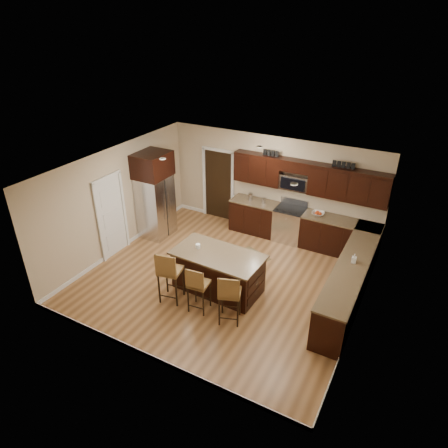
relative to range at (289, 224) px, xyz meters
The scene contains 23 objects.
floor 2.59m from the range, 105.51° to the right, with size 6.00×6.00×0.00m, color #97673B.
ceiling 3.38m from the range, 105.51° to the right, with size 6.00×6.00×0.00m, color silver.
wall_back 1.15m from the range, 156.28° to the left, with size 6.00×6.00×0.00m, color #C5B18E.
wall_left 4.51m from the range, 146.33° to the right, with size 5.50×5.50×0.00m, color #C5B18E.
wall_right 3.49m from the range, 46.57° to the right, with size 5.50×5.50×0.00m, color #C5B18E.
base_cabinets 1.58m from the range, 39.46° to the right, with size 4.02×3.96×0.92m.
upper_cabinets 1.42m from the range, 20.23° to the left, with size 4.00×0.33×0.80m.
range is the anchor object (origin of this frame).
microwave 1.16m from the range, 90.00° to the left, with size 0.76×0.31×0.40m, color silver.
doorway 2.41m from the range, behind, with size 0.85×0.03×2.06m, color black.
pantry_door 4.61m from the range, 143.07° to the right, with size 0.03×0.80×2.04m, color white.
letter_decor 1.84m from the range, 31.31° to the left, with size 2.20×0.03×0.15m, color black, non-canonical shape.
island 2.89m from the range, 102.11° to the right, with size 2.00×1.11×0.92m.
stool_left 3.91m from the range, 109.39° to the right, with size 0.54×0.54×1.22m.
stool_mid 3.72m from the range, 99.39° to the right, with size 0.44×0.44×1.06m.
stool_right 3.68m from the range, 88.13° to the right, with size 0.54×0.54×1.13m.
refrigerator 3.68m from the range, 156.26° to the right, with size 0.79×0.92×2.35m.
floor_mat 1.42m from the range, 111.56° to the right, with size 0.82×0.55×0.01m, color brown.
fruit_bowl 0.88m from the range, ahead, with size 0.32×0.32×0.08m, color silver.
soap_bottle 2.75m from the range, 41.37° to the right, with size 0.09×0.09×0.20m, color #B2B2B2.
canister_tall 1.29m from the range, behind, with size 0.12×0.12×0.20m, color silver.
canister_short 0.93m from the range, behind, with size 0.11×0.11×0.16m, color silver.
island_jar 3.08m from the range, 111.37° to the right, with size 0.10×0.10×0.10m, color white.
Camera 1 is at (3.63, -6.65, 5.52)m, focal length 32.00 mm.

